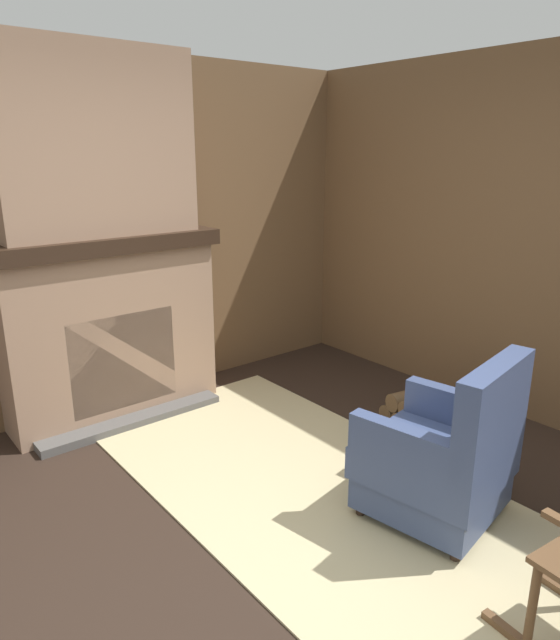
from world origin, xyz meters
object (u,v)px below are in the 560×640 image
object	(u,v)px
oil_lamp_vase	(2,230)
armchair	(442,460)
firewood_stack	(421,410)
storage_case	(112,225)

from	to	relation	value
oil_lamp_vase	armchair	bearing A→B (deg)	31.33
armchair	firewood_stack	xyz separation A→B (m)	(-0.74, 0.81, -0.23)
storage_case	firewood_stack	bearing A→B (deg)	43.14
armchair	storage_case	xyz separation A→B (m)	(-2.36, -0.71, 1.06)
oil_lamp_vase	firewood_stack	bearing A→B (deg)	54.10
armchair	oil_lamp_vase	xyz separation A→B (m)	(-2.36, -1.44, 1.09)
firewood_stack	oil_lamp_vase	bearing A→B (deg)	-125.90
firewood_stack	oil_lamp_vase	xyz separation A→B (m)	(-1.62, -2.24, 1.32)
firewood_stack	storage_case	distance (m)	2.57
armchair	storage_case	distance (m)	2.68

